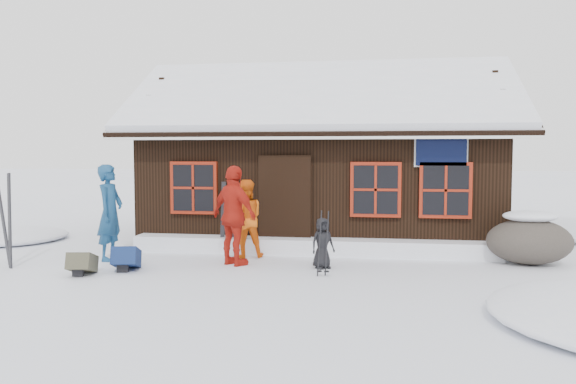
# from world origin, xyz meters

# --- Properties ---
(ground) EXTENTS (120.00, 120.00, 0.00)m
(ground) POSITION_xyz_m (0.00, 0.00, 0.00)
(ground) COLOR white
(ground) RESTS_ON ground
(mountain_hut) EXTENTS (8.90, 6.09, 4.42)m
(mountain_hut) POSITION_xyz_m (1.50, 4.98, 1.58)
(mountain_hut) COLOR black
(mountain_hut) RESTS_ON ground
(snow_drift) EXTENTS (7.60, 0.60, 0.35)m
(snow_drift) POSITION_xyz_m (1.50, 2.25, 0.17)
(snow_drift) COLOR white
(snow_drift) RESTS_ON ground
(snow_mounds) EXTENTS (20.60, 13.20, 0.48)m
(snow_mounds) POSITION_xyz_m (1.65, 1.86, 0.00)
(snow_mounds) COLOR white
(snow_mounds) RESTS_ON ground
(skier_teal) EXTENTS (0.45, 0.69, 1.88)m
(skier_teal) POSITION_xyz_m (-2.35, 1.02, 0.94)
(skier_teal) COLOR navy
(skier_teal) RESTS_ON ground
(skier_orange_left) EXTENTS (0.92, 0.82, 1.57)m
(skier_orange_left) POSITION_xyz_m (0.20, 1.71, 0.79)
(skier_orange_left) COLOR orange
(skier_orange_left) RESTS_ON ground
(skier_orange_right) EXTENTS (1.16, 1.00, 1.87)m
(skier_orange_right) POSITION_xyz_m (0.19, 0.89, 0.94)
(skier_orange_right) COLOR red
(skier_orange_right) RESTS_ON ground
(skier_crouched) EXTENTS (0.54, 0.50, 0.93)m
(skier_crouched) POSITION_xyz_m (1.85, 0.85, 0.46)
(skier_crouched) COLOR black
(skier_crouched) RESTS_ON ground
(boulder) EXTENTS (1.57, 1.18, 0.92)m
(boulder) POSITION_xyz_m (5.68, 1.82, 0.47)
(boulder) COLOR #4B443C
(boulder) RESTS_ON ground
(ski_pair_mid) EXTENTS (0.54, 0.36, 1.79)m
(ski_pair_mid) POSITION_xyz_m (-3.98, 0.17, 0.85)
(ski_pair_mid) COLOR black
(ski_pair_mid) RESTS_ON ground
(ski_pair_right) EXTENTS (0.38, 0.17, 1.55)m
(ski_pair_right) POSITION_xyz_m (-0.26, 2.20, 0.72)
(ski_pair_right) COLOR black
(ski_pair_right) RESTS_ON ground
(ski_poles) EXTENTS (0.21, 0.10, 1.17)m
(ski_poles) POSITION_xyz_m (1.92, 0.21, 0.54)
(ski_poles) COLOR black
(ski_poles) RESTS_ON ground
(backpack_blue) EXTENTS (0.56, 0.66, 0.31)m
(backpack_blue) POSITION_xyz_m (-1.61, 0.12, 0.16)
(backpack_blue) COLOR navy
(backpack_blue) RESTS_ON ground
(backpack_olive) EXTENTS (0.49, 0.59, 0.29)m
(backpack_olive) POSITION_xyz_m (-2.20, -0.35, 0.14)
(backpack_olive) COLOR #444130
(backpack_olive) RESTS_ON ground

